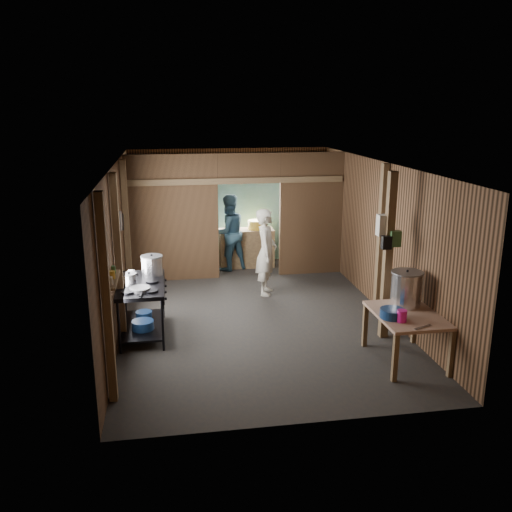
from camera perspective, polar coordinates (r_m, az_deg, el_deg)
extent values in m
cube|color=#262626|center=(9.67, -0.19, -5.99)|extent=(4.50, 7.00, 0.00)
cube|color=black|center=(9.05, -0.21, 9.53)|extent=(4.50, 7.00, 0.00)
cube|color=brown|center=(12.67, -2.71, 5.26)|extent=(4.50, 0.00, 2.60)
cube|color=brown|center=(6.00, 5.13, -6.41)|extent=(4.50, 0.00, 2.60)
cube|color=brown|center=(9.20, -14.18, 0.93)|extent=(0.00, 7.00, 2.60)
cube|color=brown|center=(9.87, 12.82, 1.98)|extent=(0.00, 7.00, 2.60)
cube|color=brown|center=(11.31, -8.64, 3.87)|extent=(1.85, 0.10, 2.60)
cube|color=brown|center=(11.70, 5.74, 4.35)|extent=(1.35, 0.10, 2.60)
cube|color=brown|center=(11.28, -0.72, 9.16)|extent=(1.30, 0.10, 0.60)
cube|color=#84B7B7|center=(12.62, -2.68, 4.99)|extent=(4.40, 0.06, 2.50)
cube|color=olive|center=(12.36, -0.98, 0.86)|extent=(1.20, 0.50, 0.85)
cylinder|color=beige|center=(12.51, -1.55, 7.92)|extent=(0.20, 0.03, 0.20)
cube|color=olive|center=(6.71, -15.28, -4.51)|extent=(0.10, 0.12, 2.60)
cube|color=olive|center=(8.42, -14.12, -0.39)|extent=(0.10, 0.12, 2.60)
cube|color=olive|center=(10.36, -13.28, 2.58)|extent=(0.10, 0.12, 2.60)
cube|color=olive|center=(9.67, 12.87, 1.70)|extent=(0.10, 0.12, 2.60)
cube|color=olive|center=(8.56, 13.54, -0.10)|extent=(0.12, 0.12, 2.60)
cube|color=olive|center=(11.23, -1.95, 7.83)|extent=(4.40, 0.12, 0.12)
cylinder|color=gray|center=(9.51, -13.89, 3.57)|extent=(0.03, 0.34, 0.34)
cylinder|color=black|center=(9.92, -13.68, 3.47)|extent=(0.03, 0.30, 0.30)
cube|color=olive|center=(7.15, -14.72, -2.40)|extent=(0.14, 0.80, 0.03)
cylinder|color=beige|center=(6.89, -14.93, -2.51)|extent=(0.07, 0.07, 0.10)
cylinder|color=gold|center=(7.13, -14.75, -1.90)|extent=(0.08, 0.08, 0.10)
cylinder|color=#366335|center=(7.34, -14.61, -1.40)|extent=(0.06, 0.06, 0.10)
cube|color=beige|center=(8.50, 13.22, 3.14)|extent=(0.22, 0.15, 0.32)
cube|color=#366335|center=(8.46, 14.26, 1.77)|extent=(0.16, 0.12, 0.24)
cube|color=black|center=(8.40, 13.41, 1.37)|extent=(0.14, 0.10, 0.20)
cylinder|color=silver|center=(9.07, -12.87, -1.79)|extent=(0.19, 0.19, 0.09)
cylinder|color=navy|center=(8.74, -11.69, -7.05)|extent=(0.34, 0.34, 0.14)
cylinder|color=navy|center=(9.20, -11.58, -5.99)|extent=(0.26, 0.26, 0.11)
cylinder|color=navy|center=(7.76, 13.98, -5.80)|extent=(0.38, 0.38, 0.13)
cylinder|color=#E4198B|center=(7.65, 14.92, -6.05)|extent=(0.17, 0.17, 0.16)
cube|color=silver|center=(7.56, 16.95, -7.07)|extent=(0.29, 0.14, 0.01)
cylinder|color=gold|center=(12.27, -0.02, 3.27)|extent=(0.36, 0.36, 0.20)
imported|color=beige|center=(10.43, 1.08, 0.43)|extent=(0.54, 0.69, 1.66)
imported|color=#2F546A|center=(12.01, -2.88, 2.45)|extent=(0.99, 0.89, 1.68)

